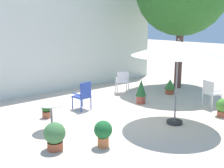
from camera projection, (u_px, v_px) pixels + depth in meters
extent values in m
plane|color=beige|center=(124.00, 115.00, 8.56)|extent=(60.00, 60.00, 0.00)
cube|color=silver|center=(54.00, 37.00, 11.20)|extent=(10.69, 0.30, 4.39)
cylinder|color=brown|center=(179.00, 56.00, 11.91)|extent=(0.31, 0.31, 2.78)
sphere|color=#2F601C|center=(188.00, 0.00, 12.29)|extent=(2.27, 2.27, 2.27)
cylinder|color=#2D2D2D|center=(174.00, 122.00, 7.85)|extent=(0.44, 0.44, 0.08)
cylinder|color=slate|center=(176.00, 83.00, 7.61)|extent=(0.04, 0.04, 2.30)
cone|color=beige|center=(178.00, 48.00, 7.40)|extent=(2.48, 2.48, 0.39)
sphere|color=slate|center=(179.00, 40.00, 7.36)|extent=(0.06, 0.06, 0.06)
cylinder|color=white|center=(51.00, 104.00, 7.20)|extent=(0.72, 0.72, 0.02)
cylinder|color=slate|center=(52.00, 117.00, 7.28)|extent=(0.06, 0.06, 0.71)
cylinder|color=slate|center=(52.00, 130.00, 7.36)|extent=(0.39, 0.39, 0.03)
cube|color=#27409E|center=(82.00, 97.00, 9.06)|extent=(0.47, 0.52, 0.04)
cube|color=#27409E|center=(86.00, 90.00, 8.84)|extent=(0.42, 0.07, 0.49)
cube|color=#27409E|center=(86.00, 92.00, 9.17)|extent=(0.07, 0.45, 0.03)
cube|color=#27409E|center=(76.00, 94.00, 8.90)|extent=(0.07, 0.45, 0.03)
cylinder|color=#27409E|center=(82.00, 101.00, 9.40)|extent=(0.04, 0.04, 0.40)
cylinder|color=#27409E|center=(72.00, 103.00, 9.13)|extent=(0.04, 0.04, 0.40)
cylinder|color=#27409E|center=(91.00, 104.00, 9.08)|extent=(0.04, 0.04, 0.40)
cylinder|color=#27409E|center=(81.00, 106.00, 8.81)|extent=(0.04, 0.04, 0.40)
cube|color=white|center=(212.00, 93.00, 9.29)|extent=(0.53, 0.53, 0.04)
cube|color=white|center=(208.00, 87.00, 9.15)|extent=(0.12, 0.43, 0.42)
cube|color=white|center=(217.00, 91.00, 9.09)|extent=(0.41, 0.12, 0.03)
cube|color=white|center=(208.00, 88.00, 9.44)|extent=(0.41, 0.12, 0.03)
cylinder|color=white|center=(221.00, 101.00, 9.27)|extent=(0.04, 0.04, 0.46)
cylinder|color=white|center=(211.00, 98.00, 9.62)|extent=(0.04, 0.04, 0.46)
cylinder|color=white|center=(212.00, 103.00, 9.07)|extent=(0.04, 0.04, 0.46)
cylinder|color=white|center=(202.00, 100.00, 9.43)|extent=(0.04, 0.04, 0.46)
cube|color=white|center=(122.00, 81.00, 11.18)|extent=(0.64, 0.63, 0.04)
cube|color=white|center=(123.00, 77.00, 10.94)|extent=(0.41, 0.28, 0.40)
cube|color=white|center=(127.00, 78.00, 11.18)|extent=(0.24, 0.36, 0.03)
cube|color=white|center=(117.00, 79.00, 11.12)|extent=(0.24, 0.36, 0.03)
cylinder|color=white|center=(126.00, 86.00, 11.46)|extent=(0.04, 0.04, 0.45)
cylinder|color=white|center=(116.00, 86.00, 11.40)|extent=(0.04, 0.04, 0.45)
cylinder|color=white|center=(128.00, 88.00, 11.07)|extent=(0.04, 0.04, 0.45)
cylinder|color=white|center=(117.00, 89.00, 11.01)|extent=(0.04, 0.04, 0.45)
cylinder|color=#B75A3E|center=(222.00, 114.00, 8.45)|extent=(0.31, 0.31, 0.16)
cylinder|color=#382819|center=(223.00, 111.00, 8.43)|extent=(0.27, 0.27, 0.02)
sphere|color=#519235|center=(223.00, 105.00, 8.39)|extent=(0.42, 0.42, 0.42)
cylinder|color=#964438|center=(141.00, 100.00, 9.78)|extent=(0.32, 0.32, 0.28)
cylinder|color=#382819|center=(141.00, 96.00, 9.75)|extent=(0.28, 0.28, 0.02)
cone|color=#1F5329|center=(141.00, 88.00, 9.69)|extent=(0.36, 0.36, 0.57)
cylinder|color=#AF5435|center=(55.00, 146.00, 6.23)|extent=(0.35, 0.35, 0.18)
cylinder|color=#382819|center=(55.00, 142.00, 6.21)|extent=(0.31, 0.31, 0.02)
sphere|color=#437540|center=(55.00, 133.00, 6.16)|extent=(0.49, 0.49, 0.49)
sphere|color=#E04940|center=(62.00, 133.00, 6.16)|extent=(0.11, 0.11, 0.11)
sphere|color=#E04940|center=(56.00, 133.00, 6.04)|extent=(0.09, 0.09, 0.09)
sphere|color=#E04940|center=(50.00, 135.00, 6.05)|extent=(0.14, 0.14, 0.14)
cylinder|color=#C66E3C|center=(103.00, 142.00, 6.36)|extent=(0.25, 0.25, 0.24)
cylinder|color=#382819|center=(103.00, 137.00, 6.34)|extent=(0.22, 0.22, 0.02)
sphere|color=#1E622D|center=(103.00, 130.00, 6.30)|extent=(0.42, 0.42, 0.42)
cylinder|color=#A3553B|center=(47.00, 114.00, 8.32)|extent=(0.26, 0.26, 0.20)
cylinder|color=#382819|center=(47.00, 112.00, 8.30)|extent=(0.23, 0.23, 0.02)
sphere|color=#22541F|center=(46.00, 107.00, 8.27)|extent=(0.28, 0.28, 0.28)
sphere|color=#B74EA9|center=(43.00, 108.00, 8.31)|extent=(0.06, 0.06, 0.06)
sphere|color=#B74EA9|center=(49.00, 106.00, 8.33)|extent=(0.07, 0.07, 0.07)
sphere|color=#B74EA9|center=(42.00, 106.00, 8.23)|extent=(0.06, 0.06, 0.06)
sphere|color=#B74EA9|center=(49.00, 107.00, 8.33)|extent=(0.06, 0.06, 0.06)
cylinder|color=brown|center=(170.00, 91.00, 11.09)|extent=(0.35, 0.35, 0.21)
cylinder|color=#382819|center=(170.00, 89.00, 11.07)|extent=(0.31, 0.31, 0.02)
cone|color=#326F30|center=(170.00, 84.00, 11.02)|extent=(0.43, 0.43, 0.38)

